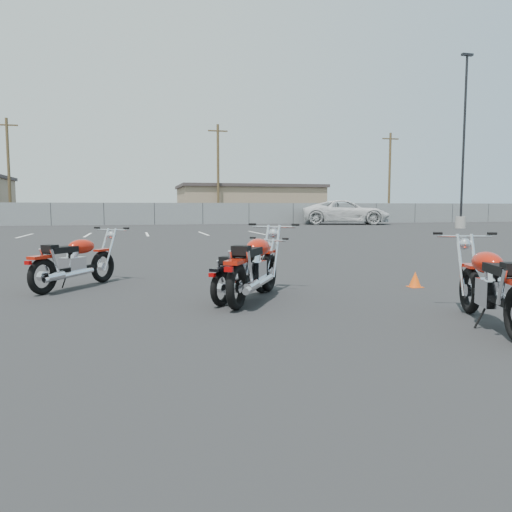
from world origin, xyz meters
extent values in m
plane|color=black|center=(0.00, 0.00, 0.00)|extent=(120.00, 120.00, 0.00)
torus|color=black|center=(-2.26, 2.76, 0.30)|extent=(0.45, 0.55, 0.60)
cylinder|color=silver|center=(-2.26, 2.76, 0.30)|extent=(0.18, 0.19, 0.16)
torus|color=black|center=(-3.14, 1.59, 0.30)|extent=(0.45, 0.55, 0.60)
cylinder|color=silver|center=(-3.14, 1.59, 0.30)|extent=(0.18, 0.19, 0.16)
cube|color=black|center=(-2.70, 2.17, 0.34)|extent=(0.71, 0.90, 0.06)
cube|color=silver|center=(-2.73, 2.13, 0.40)|extent=(0.45, 0.47, 0.30)
cylinder|color=silver|center=(-2.73, 2.13, 0.58)|extent=(0.31, 0.32, 0.27)
ellipsoid|color=#AD1A0A|center=(-2.59, 2.32, 0.72)|extent=(0.59, 0.65, 0.26)
cube|color=black|center=(-2.88, 1.93, 0.70)|extent=(0.54, 0.60, 0.10)
cube|color=black|center=(-3.03, 1.73, 0.74)|extent=(0.28, 0.28, 0.12)
cube|color=#AD1A0A|center=(-3.15, 1.57, 0.62)|extent=(0.40, 0.45, 0.05)
cube|color=#AD1A0A|center=(-2.26, 2.76, 0.62)|extent=(0.31, 0.35, 0.04)
cylinder|color=silver|center=(-2.95, 1.64, 0.55)|extent=(0.15, 0.18, 0.39)
cylinder|color=silver|center=(-3.14, 1.78, 0.55)|extent=(0.15, 0.18, 0.39)
cylinder|color=silver|center=(-2.75, 1.84, 0.28)|extent=(0.73, 0.94, 0.13)
cylinder|color=silver|center=(-2.94, 1.58, 0.30)|extent=(0.31, 0.36, 0.13)
cylinder|color=silver|center=(-2.12, 2.80, 0.62)|extent=(0.27, 0.35, 0.79)
cylinder|color=silver|center=(-2.27, 2.91, 0.62)|extent=(0.27, 0.35, 0.79)
sphere|color=silver|center=(-2.10, 2.98, 0.88)|extent=(0.22, 0.22, 0.16)
cylinder|color=silver|center=(-2.08, 3.00, 0.98)|extent=(0.58, 0.44, 0.03)
cylinder|color=black|center=(-1.82, 2.77, 1.02)|extent=(0.12, 0.10, 0.04)
cylinder|color=black|center=(-2.38, 3.19, 1.02)|extent=(0.12, 0.10, 0.04)
cylinder|color=black|center=(-2.87, 2.18, 0.15)|extent=(0.14, 0.11, 0.30)
cube|color=#990505|center=(-3.30, 1.37, 0.55)|extent=(0.12, 0.11, 0.06)
torus|color=black|center=(0.38, 0.90, 0.26)|extent=(0.42, 0.46, 0.53)
cylinder|color=silver|center=(0.38, 0.90, 0.26)|extent=(0.16, 0.16, 0.14)
torus|color=black|center=(-0.47, -0.06, 0.26)|extent=(0.42, 0.46, 0.53)
cylinder|color=silver|center=(-0.47, -0.06, 0.26)|extent=(0.16, 0.16, 0.14)
cube|color=black|center=(-0.05, 0.42, 0.30)|extent=(0.68, 0.75, 0.05)
cube|color=silver|center=(-0.08, 0.39, 0.35)|extent=(0.41, 0.41, 0.26)
cylinder|color=silver|center=(-0.08, 0.39, 0.51)|extent=(0.28, 0.28, 0.23)
ellipsoid|color=black|center=(0.06, 0.54, 0.63)|extent=(0.54, 0.56, 0.23)
cube|color=black|center=(-0.22, 0.22, 0.62)|extent=(0.49, 0.51, 0.09)
cube|color=black|center=(-0.37, 0.06, 0.65)|extent=(0.25, 0.25, 0.11)
cube|color=black|center=(-0.48, -0.07, 0.54)|extent=(0.36, 0.38, 0.04)
cube|color=black|center=(0.38, 0.90, 0.54)|extent=(0.28, 0.30, 0.04)
cylinder|color=silver|center=(-0.30, -0.03, 0.48)|extent=(0.14, 0.15, 0.35)
cylinder|color=silver|center=(-0.46, 0.11, 0.48)|extent=(0.14, 0.15, 0.35)
cylinder|color=silver|center=(-0.12, 0.13, 0.25)|extent=(0.70, 0.78, 0.11)
cylinder|color=silver|center=(-0.30, -0.08, 0.26)|extent=(0.29, 0.30, 0.12)
cylinder|color=silver|center=(0.51, 0.93, 0.55)|extent=(0.26, 0.29, 0.70)
cylinder|color=silver|center=(0.39, 1.03, 0.55)|extent=(0.26, 0.29, 0.70)
sphere|color=silver|center=(0.54, 1.08, 0.78)|extent=(0.20, 0.20, 0.14)
cylinder|color=silver|center=(0.55, 1.10, 0.86)|extent=(0.48, 0.43, 0.03)
cylinder|color=black|center=(0.77, 0.88, 0.90)|extent=(0.10, 0.09, 0.03)
cylinder|color=black|center=(0.31, 1.29, 0.90)|extent=(0.10, 0.09, 0.03)
cylinder|color=black|center=(-0.20, 0.44, 0.13)|extent=(0.12, 0.11, 0.26)
cube|color=#990505|center=(-0.63, -0.24, 0.48)|extent=(0.10, 0.10, 0.05)
torus|color=black|center=(0.52, 1.00, 0.33)|extent=(0.45, 0.63, 0.66)
cylinder|color=silver|center=(0.52, 1.00, 0.33)|extent=(0.19, 0.21, 0.18)
torus|color=black|center=(-0.31, -0.37, 0.33)|extent=(0.45, 0.63, 0.66)
cylinder|color=silver|center=(-0.31, -0.37, 0.33)|extent=(0.19, 0.21, 0.18)
cube|color=black|center=(0.10, 0.31, 0.37)|extent=(0.69, 1.05, 0.07)
cube|color=silver|center=(0.07, 0.27, 0.44)|extent=(0.48, 0.52, 0.33)
cylinder|color=silver|center=(0.07, 0.27, 0.64)|extent=(0.33, 0.35, 0.29)
ellipsoid|color=#AD1A0A|center=(0.20, 0.48, 0.79)|extent=(0.62, 0.72, 0.28)
cube|color=black|center=(-0.07, 0.03, 0.77)|extent=(0.56, 0.67, 0.11)
cube|color=black|center=(-0.21, -0.21, 0.82)|extent=(0.31, 0.30, 0.13)
cube|color=#AD1A0A|center=(-0.32, -0.39, 0.68)|extent=(0.41, 0.50, 0.06)
cube|color=#AD1A0A|center=(0.52, 1.00, 0.68)|extent=(0.32, 0.40, 0.04)
cylinder|color=silver|center=(-0.11, -0.30, 0.61)|extent=(0.15, 0.20, 0.43)
cylinder|color=silver|center=(-0.34, -0.16, 0.61)|extent=(0.15, 0.20, 0.43)
cylinder|color=silver|center=(0.08, -0.06, 0.31)|extent=(0.71, 1.09, 0.14)
cylinder|color=silver|center=(-0.10, -0.36, 0.33)|extent=(0.32, 0.40, 0.15)
cylinder|color=silver|center=(0.67, 1.06, 0.68)|extent=(0.27, 0.40, 0.87)
cylinder|color=silver|center=(0.50, 1.16, 0.68)|extent=(0.27, 0.40, 0.87)
sphere|color=silver|center=(0.68, 1.26, 0.97)|extent=(0.24, 0.24, 0.18)
cylinder|color=silver|center=(0.69, 1.28, 1.08)|extent=(0.68, 0.43, 0.03)
cylinder|color=black|center=(1.01, 1.06, 1.12)|extent=(0.13, 0.10, 0.04)
cylinder|color=black|center=(0.35, 1.46, 1.12)|extent=(0.13, 0.10, 0.04)
cylinder|color=black|center=(-0.09, 0.30, 0.17)|extent=(0.16, 0.11, 0.33)
cube|color=#990505|center=(-0.47, -0.64, 0.61)|extent=(0.13, 0.11, 0.07)
torus|color=black|center=(2.68, -1.32, 0.31)|extent=(0.31, 0.63, 0.62)
cylinder|color=silver|center=(2.68, -1.32, 0.31)|extent=(0.15, 0.19, 0.17)
cube|color=black|center=(2.44, -2.04, 0.35)|extent=(0.45, 1.07, 0.06)
cube|color=silver|center=(2.42, -2.09, 0.42)|extent=(0.40, 0.47, 0.31)
cylinder|color=silver|center=(2.42, -2.09, 0.60)|extent=(0.28, 0.31, 0.27)
ellipsoid|color=#AD1A0A|center=(2.50, -1.86, 0.75)|extent=(0.49, 0.67, 0.27)
cube|color=black|center=(2.34, -2.33, 0.73)|extent=(0.44, 0.63, 0.10)
cube|color=#AD1A0A|center=(2.68, -1.32, 0.64)|extent=(0.24, 0.38, 0.04)
cylinder|color=silver|center=(2.13, -2.56, 0.57)|extent=(0.11, 0.20, 0.41)
cylinder|color=silver|center=(2.81, -1.23, 0.64)|extent=(0.18, 0.41, 0.82)
cylinder|color=silver|center=(2.63, -1.17, 0.64)|extent=(0.18, 0.41, 0.82)
sphere|color=silver|center=(2.77, -1.05, 0.92)|extent=(0.21, 0.21, 0.17)
cylinder|color=silver|center=(2.78, -1.03, 1.02)|extent=(0.70, 0.26, 0.03)
cylinder|color=black|center=(3.11, -1.16, 1.06)|extent=(0.13, 0.08, 0.04)
cylinder|color=black|center=(2.42, -0.93, 1.06)|extent=(0.13, 0.08, 0.04)
cylinder|color=black|center=(2.26, -2.09, 0.16)|extent=(0.16, 0.08, 0.31)
cone|color=#FF530D|center=(3.18, 0.84, 0.14)|extent=(0.21, 0.21, 0.27)
cube|color=#FF530D|center=(3.18, 0.84, 0.00)|extent=(0.23, 0.23, 0.01)
cylinder|color=gray|center=(20.00, 22.72, 0.40)|extent=(0.70, 0.70, 0.80)
cylinder|color=black|center=(20.00, 22.72, 6.10)|extent=(0.16, 0.16, 10.60)
cube|color=black|center=(20.00, 22.72, 11.47)|extent=(0.80, 0.25, 0.15)
cube|color=slate|center=(0.00, 35.00, 0.90)|extent=(80.00, 0.04, 1.80)
cylinder|color=black|center=(-8.00, 35.00, 0.90)|extent=(0.06, 0.06, 1.80)
cylinder|color=black|center=(-4.00, 35.00, 0.90)|extent=(0.06, 0.06, 1.80)
cylinder|color=black|center=(0.00, 35.00, 0.90)|extent=(0.06, 0.06, 1.80)
cylinder|color=black|center=(4.00, 35.00, 0.90)|extent=(0.06, 0.06, 1.80)
cylinder|color=black|center=(8.00, 35.00, 0.90)|extent=(0.06, 0.06, 1.80)
cylinder|color=black|center=(12.00, 35.00, 0.90)|extent=(0.06, 0.06, 1.80)
cylinder|color=black|center=(16.00, 35.00, 0.90)|extent=(0.06, 0.06, 1.80)
cylinder|color=black|center=(20.00, 35.00, 0.90)|extent=(0.06, 0.06, 1.80)
cylinder|color=black|center=(24.00, 35.00, 0.90)|extent=(0.06, 0.06, 1.80)
cylinder|color=black|center=(28.00, 35.00, 0.90)|extent=(0.06, 0.06, 1.80)
cylinder|color=black|center=(32.00, 35.00, 0.90)|extent=(0.06, 0.06, 1.80)
cube|color=#8F785C|center=(10.00, 44.00, 1.70)|extent=(14.00, 9.00, 3.40)
cube|color=#403735|center=(10.00, 44.00, 3.55)|extent=(14.40, 9.40, 0.30)
cylinder|color=#483821|center=(-12.00, 40.00, 4.50)|extent=(0.24, 0.24, 9.00)
cube|color=#483821|center=(-12.00, 40.00, 8.40)|extent=(1.80, 0.12, 0.12)
cylinder|color=#483821|center=(6.00, 39.00, 4.50)|extent=(0.24, 0.24, 9.00)
cube|color=#483821|center=(6.00, 39.00, 8.40)|extent=(1.80, 0.12, 0.12)
cylinder|color=#483821|center=(24.00, 40.00, 4.50)|extent=(0.24, 0.24, 9.00)
cube|color=#483821|center=(24.00, 40.00, 8.40)|extent=(1.80, 0.12, 0.12)
cube|color=silver|center=(-7.00, 20.00, 0.00)|extent=(0.12, 4.00, 0.01)
cube|color=silver|center=(-4.00, 20.00, 0.00)|extent=(0.12, 4.00, 0.01)
cube|color=silver|center=(-1.00, 20.00, 0.00)|extent=(0.12, 4.00, 0.01)
cube|color=silver|center=(2.00, 20.00, 0.00)|extent=(0.12, 4.00, 0.01)
cube|color=silver|center=(5.00, 20.00, 0.00)|extent=(0.12, 4.00, 0.01)
imported|color=silver|center=(15.74, 32.15, 1.61)|extent=(5.83, 9.09, 3.21)
camera|label=1|loc=(-1.67, -7.04, 1.42)|focal=35.00mm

